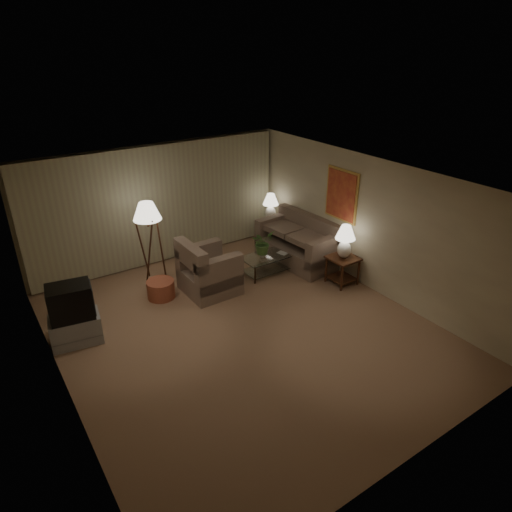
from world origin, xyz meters
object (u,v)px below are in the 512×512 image
(armchair, at_px, (209,271))
(crt_tv, at_px, (70,302))
(sofa, at_px, (297,245))
(side_table_far, at_px, (270,227))
(side_table_near, at_px, (343,265))
(coffee_table, at_px, (268,261))
(vase, at_px, (262,255))
(floor_lamp, at_px, (150,241))
(tv_cabinet, at_px, (76,329))
(ottoman, at_px, (161,289))
(table_lamp_near, at_px, (345,239))
(table_lamp_far, at_px, (271,205))

(armchair, xyz_separation_m, crt_tv, (-2.73, -0.26, 0.35))
(sofa, relative_size, side_table_far, 3.44)
(side_table_near, xyz_separation_m, coffee_table, (-1.03, 1.25, -0.14))
(armchair, xyz_separation_m, vase, (1.29, -0.02, 0.04))
(armchair, bearing_deg, floor_lamp, 36.64)
(coffee_table, distance_m, tv_cabinet, 4.18)
(crt_tv, distance_m, ottoman, 1.98)
(side_table_far, bearing_deg, vase, -131.14)
(tv_cabinet, height_order, floor_lamp, floor_lamp)
(tv_cabinet, distance_m, ottoman, 1.88)
(side_table_near, relative_size, side_table_far, 1.00)
(ottoman, height_order, vase, vase)
(armchair, bearing_deg, side_table_near, -117.79)
(side_table_near, height_order, ottoman, side_table_near)
(side_table_far, xyz_separation_m, table_lamp_near, (0.00, -2.60, 0.63))
(armchair, height_order, crt_tv, crt_tv)
(side_table_far, height_order, table_lamp_far, table_lamp_far)
(side_table_far, relative_size, table_lamp_far, 0.89)
(side_table_near, xyz_separation_m, ottoman, (-3.41, 1.59, -0.23))
(ottoman, relative_size, vase, 3.88)
(coffee_table, height_order, crt_tv, crt_tv)
(ottoman, bearing_deg, table_lamp_far, 16.45)
(table_lamp_near, bearing_deg, table_lamp_far, 90.00)
(armchair, distance_m, floor_lamp, 1.40)
(tv_cabinet, height_order, ottoman, tv_cabinet)
(side_table_far, relative_size, ottoman, 1.10)
(sofa, relative_size, floor_lamp, 1.17)
(tv_cabinet, relative_size, crt_tv, 1.17)
(floor_lamp, xyz_separation_m, vase, (2.09, -1.07, -0.44))
(side_table_near, bearing_deg, table_lamp_near, -172.87)
(armchair, height_order, coffee_table, armchair)
(sofa, xyz_separation_m, table_lamp_far, (0.15, 1.25, 0.57))
(crt_tv, bearing_deg, floor_lamp, 43.52)
(tv_cabinet, bearing_deg, table_lamp_far, 26.51)
(crt_tv, distance_m, vase, 4.04)
(crt_tv, bearing_deg, table_lamp_far, 26.51)
(armchair, distance_m, crt_tv, 2.76)
(sofa, relative_size, ottoman, 3.77)
(sofa, distance_m, ottoman, 3.28)
(sofa, xyz_separation_m, tv_cabinet, (-5.05, -0.33, -0.17))
(table_lamp_far, distance_m, vase, 1.86)
(table_lamp_far, distance_m, crt_tv, 5.44)
(side_table_far, distance_m, floor_lamp, 3.32)
(side_table_near, bearing_deg, side_table_far, 90.00)
(tv_cabinet, height_order, vase, vase)
(sofa, xyz_separation_m, table_lamp_near, (0.15, -1.35, 0.60))
(floor_lamp, bearing_deg, armchair, -52.83)
(tv_cabinet, distance_m, vase, 4.03)
(vase, bearing_deg, ottoman, 171.27)
(table_lamp_far, height_order, tv_cabinet, table_lamp_far)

